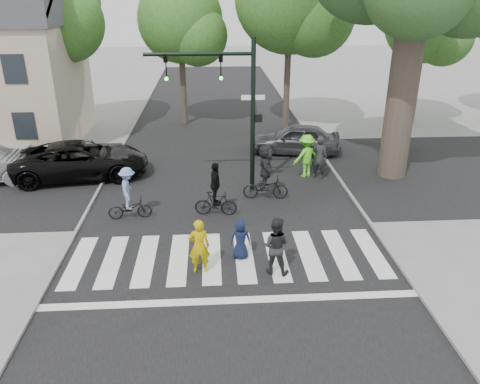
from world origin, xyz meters
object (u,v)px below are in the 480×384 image
object	(u,v)px
traffic_signal	(231,95)
pedestrian_child	(241,239)
car_grey	(295,139)
cyclist_left	(129,197)
cyclist_mid	(216,194)
car_suv	(81,160)
pedestrian_adult	(275,246)
pedestrian_woman	(199,246)
cyclist_right	(266,175)

from	to	relation	value
traffic_signal	pedestrian_child	world-z (taller)	traffic_signal
pedestrian_child	car_grey	bearing A→B (deg)	-104.95
traffic_signal	cyclist_left	world-z (taller)	traffic_signal
traffic_signal	cyclist_left	xyz separation A→B (m)	(-3.72, -2.31, -3.07)
cyclist_mid	car_suv	distance (m)	7.07
pedestrian_adult	cyclist_mid	xyz separation A→B (m)	(-1.63, 3.87, -0.05)
pedestrian_child	cyclist_left	size ratio (longest dim) A/B	0.66
traffic_signal	pedestrian_adult	world-z (taller)	traffic_signal
pedestrian_woman	pedestrian_child	bearing A→B (deg)	-153.31
pedestrian_child	cyclist_mid	distance (m)	3.11
traffic_signal	cyclist_left	bearing A→B (deg)	-148.18
cyclist_left	cyclist_right	xyz separation A→B (m)	(5.01, 1.43, 0.15)
car_suv	cyclist_left	bearing A→B (deg)	-155.71
traffic_signal	car_suv	xyz separation A→B (m)	(-6.40, 1.90, -3.12)
car_grey	pedestrian_woman	bearing A→B (deg)	-12.18
pedestrian_woman	cyclist_right	size ratio (longest dim) A/B	0.76
traffic_signal	pedestrian_adult	bearing A→B (deg)	-81.05
cyclist_right	pedestrian_woman	bearing A→B (deg)	-116.11
pedestrian_woman	cyclist_right	world-z (taller)	cyclist_right
cyclist_left	car_grey	size ratio (longest dim) A/B	0.44
cyclist_mid	cyclist_right	world-z (taller)	cyclist_right
traffic_signal	car_grey	size ratio (longest dim) A/B	1.37
pedestrian_adult	cyclist_left	distance (m)	6.03
cyclist_mid	car_grey	size ratio (longest dim) A/B	0.46
cyclist_right	car_grey	bearing A→B (deg)	68.97
cyclist_left	cyclist_mid	size ratio (longest dim) A/B	0.96
pedestrian_woman	cyclist_mid	xyz separation A→B (m)	(0.53, 3.71, -0.02)
pedestrian_child	pedestrian_adult	world-z (taller)	pedestrian_adult
pedestrian_adult	car_grey	size ratio (longest dim) A/B	0.40
cyclist_right	car_suv	bearing A→B (deg)	160.15
traffic_signal	cyclist_left	size ratio (longest dim) A/B	3.11
car_suv	pedestrian_adult	bearing A→B (deg)	-145.55
cyclist_right	car_suv	distance (m)	8.18
pedestrian_adult	cyclist_left	xyz separation A→B (m)	(-4.68, 3.79, -0.03)
pedestrian_adult	traffic_signal	bearing A→B (deg)	-63.95
pedestrian_woman	car_grey	world-z (taller)	pedestrian_woman
cyclist_right	car_suv	world-z (taller)	cyclist_right
cyclist_right	pedestrian_child	bearing A→B (deg)	-106.05
cyclist_right	cyclist_mid	bearing A→B (deg)	-145.32
pedestrian_woman	car_suv	world-z (taller)	pedestrian_woman
pedestrian_woman	pedestrian_adult	bearing A→B (deg)	173.12
pedestrian_child	traffic_signal	bearing A→B (deg)	-85.77
pedestrian_child	cyclist_right	bearing A→B (deg)	-102.16
cyclist_left	car_grey	world-z (taller)	cyclist_left
cyclist_mid	pedestrian_adult	bearing A→B (deg)	-67.16
car_grey	cyclist_mid	bearing A→B (deg)	-19.47
cyclist_left	car_grey	bearing A→B (deg)	43.99
pedestrian_adult	cyclist_right	distance (m)	5.23
pedestrian_adult	cyclist_right	size ratio (longest dim) A/B	0.79
pedestrian_woman	traffic_signal	bearing A→B (deg)	-104.10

